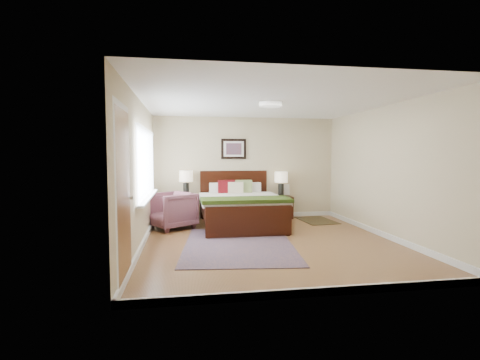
{
  "coord_description": "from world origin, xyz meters",
  "views": [
    {
      "loc": [
        -1.5,
        -6.04,
        1.55
      ],
      "look_at": [
        -0.38,
        1.04,
        1.05
      ],
      "focal_mm": 26.0,
      "sensor_mm": 36.0,
      "label": 1
    }
  ],
  "objects_px": {
    "nightstand_left": "(186,202)",
    "lamp_left": "(186,179)",
    "nightstand_right": "(281,205)",
    "armchair": "(171,210)",
    "bed": "(240,202)",
    "lamp_right": "(281,180)",
    "rug_persian": "(239,245)"
  },
  "relations": [
    {
      "from": "nightstand_left",
      "to": "lamp_left",
      "type": "relative_size",
      "value": 0.96
    },
    {
      "from": "nightstand_right",
      "to": "lamp_left",
      "type": "relative_size",
      "value": 0.89
    },
    {
      "from": "nightstand_right",
      "to": "armchair",
      "type": "distance_m",
      "value": 2.77
    },
    {
      "from": "bed",
      "to": "lamp_right",
      "type": "relative_size",
      "value": 3.54
    },
    {
      "from": "rug_persian",
      "to": "lamp_right",
      "type": "bearing_deg",
      "value": 65.63
    },
    {
      "from": "nightstand_right",
      "to": "lamp_left",
      "type": "xyz_separation_m",
      "value": [
        -2.33,
        0.01,
        0.67
      ]
    },
    {
      "from": "nightstand_left",
      "to": "armchair",
      "type": "bearing_deg",
      "value": -111.15
    },
    {
      "from": "lamp_left",
      "to": "rug_persian",
      "type": "xyz_separation_m",
      "value": [
        0.89,
        -2.43,
        -1.0
      ]
    },
    {
      "from": "armchair",
      "to": "nightstand_right",
      "type": "bearing_deg",
      "value": 74.1
    },
    {
      "from": "armchair",
      "to": "rug_persian",
      "type": "bearing_deg",
      "value": 4.01
    },
    {
      "from": "rug_persian",
      "to": "nightstand_left",
      "type": "bearing_deg",
      "value": 116.57
    },
    {
      "from": "bed",
      "to": "armchair",
      "type": "xyz_separation_m",
      "value": [
        -1.49,
        -0.0,
        -0.15
      ]
    },
    {
      "from": "bed",
      "to": "nightstand_right",
      "type": "relative_size",
      "value": 3.97
    },
    {
      "from": "bed",
      "to": "armchair",
      "type": "height_order",
      "value": "bed"
    },
    {
      "from": "nightstand_right",
      "to": "lamp_right",
      "type": "relative_size",
      "value": 0.89
    },
    {
      "from": "bed",
      "to": "lamp_right",
      "type": "height_order",
      "value": "bed"
    },
    {
      "from": "bed",
      "to": "lamp_left",
      "type": "xyz_separation_m",
      "value": [
        -1.17,
        0.83,
        0.47
      ]
    },
    {
      "from": "nightstand_right",
      "to": "rug_persian",
      "type": "bearing_deg",
      "value": -120.75
    },
    {
      "from": "lamp_left",
      "to": "rug_persian",
      "type": "distance_m",
      "value": 2.77
    },
    {
      "from": "lamp_left",
      "to": "nightstand_right",
      "type": "bearing_deg",
      "value": -0.32
    },
    {
      "from": "lamp_left",
      "to": "lamp_right",
      "type": "height_order",
      "value": "lamp_left"
    },
    {
      "from": "armchair",
      "to": "nightstand_left",
      "type": "bearing_deg",
      "value": 125.63
    },
    {
      "from": "bed",
      "to": "lamp_left",
      "type": "bearing_deg",
      "value": 144.56
    },
    {
      "from": "nightstand_left",
      "to": "lamp_right",
      "type": "relative_size",
      "value": 0.96
    },
    {
      "from": "nightstand_left",
      "to": "armchair",
      "type": "height_order",
      "value": "armchair"
    },
    {
      "from": "nightstand_right",
      "to": "lamp_left",
      "type": "height_order",
      "value": "lamp_left"
    },
    {
      "from": "bed",
      "to": "nightstand_right",
      "type": "height_order",
      "value": "bed"
    },
    {
      "from": "lamp_left",
      "to": "rug_persian",
      "type": "height_order",
      "value": "lamp_left"
    },
    {
      "from": "armchair",
      "to": "rug_persian",
      "type": "xyz_separation_m",
      "value": [
        1.21,
        -1.59,
        -0.38
      ]
    },
    {
      "from": "bed",
      "to": "rug_persian",
      "type": "bearing_deg",
      "value": -99.88
    },
    {
      "from": "lamp_left",
      "to": "bed",
      "type": "bearing_deg",
      "value": -35.44
    },
    {
      "from": "nightstand_left",
      "to": "lamp_right",
      "type": "height_order",
      "value": "lamp_right"
    }
  ]
}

